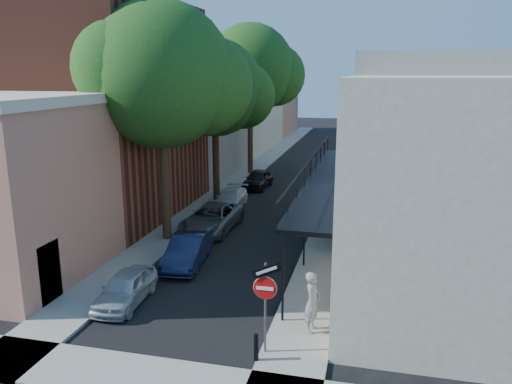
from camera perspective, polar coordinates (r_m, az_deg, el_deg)
The scene contains 18 objects.
ground at distance 15.58m, azimuth -11.81°, elevation -18.23°, with size 160.00×160.00×0.00m, color black.
road_surface at distance 43.08m, azimuth 5.24°, elevation 2.61°, with size 6.00×64.00×0.01m, color black.
sidewalk_left at distance 43.80m, azimuth 0.05°, elevation 2.92°, with size 2.00×64.00×0.12m, color gray.
sidewalk_right at distance 42.70m, azimuth 10.56°, elevation 2.41°, with size 2.00×64.00×0.12m, color gray.
sidewalk_cross at distance 14.80m, azimuth -13.56°, elevation -19.93°, with size 12.00×2.00×0.12m, color gray.
buildings_left at distance 43.53m, azimuth -7.22°, elevation 9.23°, with size 10.10×59.10×12.00m.
buildings_right at distance 41.65m, azimuth 17.72°, elevation 7.80°, with size 9.80×55.00×10.00m.
sign_post at distance 14.50m, azimuth 1.08°, elevation -11.32°, with size 0.89×0.17×2.99m.
bollard at distance 14.84m, azimuth 0.02°, elevation -17.33°, with size 0.14×0.14×0.80m, color black.
oak_near at distance 24.03m, azimuth -9.64°, elevation 12.75°, with size 7.48×6.80×11.42m.
oak_mid at distance 31.56m, azimuth -3.94°, elevation 11.55°, with size 6.60×6.00×10.20m.
oak_far at distance 40.25m, azimuth 0.05°, elevation 13.72°, with size 7.70×7.00×11.90m.
parked_car_a at distance 18.81m, azimuth -14.69°, elevation -10.60°, with size 1.37×3.41×1.16m, color #AEB8C1.
parked_car_b at distance 21.80m, azimuth -7.81°, elevation -6.65°, with size 1.38×3.97×1.31m, color #111A37.
parked_car_c at distance 26.20m, azimuth -5.07°, elevation -3.02°, with size 2.29×4.96×1.38m, color #595B60.
parked_car_d at distance 30.70m, azimuth -2.92°, elevation -0.74°, with size 1.60×3.93×1.14m, color white.
parked_car_e at distance 35.85m, azimuth 0.21°, elevation 1.50°, with size 1.54×3.83×1.31m, color black.
pedestrian at distance 16.11m, azimuth 6.48°, elevation -12.38°, with size 0.72×0.48×1.99m, color gray.
Camera 1 is at (5.95, -11.89, 8.13)m, focal length 35.00 mm.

